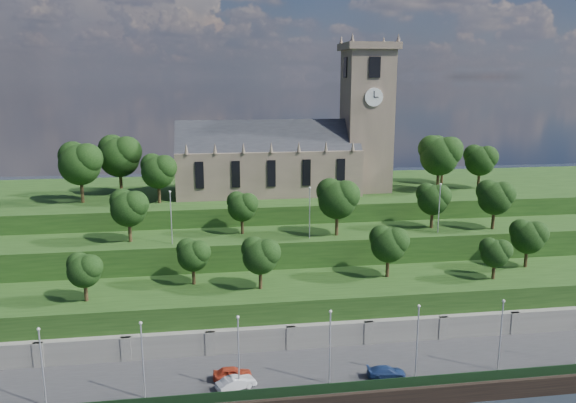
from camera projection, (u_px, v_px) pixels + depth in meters
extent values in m
cube|color=#2D2D30|center=(339.00, 375.00, 66.28)|extent=(160.00, 12.00, 2.00)
cube|color=black|center=(352.00, 402.00, 60.42)|extent=(160.00, 0.50, 2.20)
cube|color=black|center=(351.00, 387.00, 60.72)|extent=(160.00, 0.10, 1.20)
cube|color=slate|center=(329.00, 340.00, 71.75)|extent=(160.00, 2.00, 5.00)
cube|color=slate|center=(39.00, 363.00, 66.05)|extent=(1.20, 0.60, 5.00)
cube|color=slate|center=(127.00, 357.00, 67.46)|extent=(1.20, 0.60, 5.00)
cube|color=slate|center=(211.00, 351.00, 68.87)|extent=(1.20, 0.60, 5.00)
cube|color=slate|center=(291.00, 345.00, 70.27)|extent=(1.20, 0.60, 5.00)
cube|color=slate|center=(368.00, 340.00, 71.68)|extent=(1.20, 0.60, 5.00)
cube|color=slate|center=(442.00, 335.00, 73.09)|extent=(1.20, 0.60, 5.00)
cube|color=slate|center=(514.00, 330.00, 74.50)|extent=(1.20, 0.60, 5.00)
cube|color=#1D3D14|center=(319.00, 310.00, 77.22)|extent=(160.00, 12.00, 8.00)
cube|color=#1D3D14|center=(306.00, 270.00, 87.41)|extent=(160.00, 10.00, 12.00)
cube|color=#1D3D14|center=(287.00, 226.00, 107.37)|extent=(160.00, 32.00, 15.00)
cube|color=#6F5D4D|center=(268.00, 171.00, 100.45)|extent=(32.00, 12.00, 8.00)
cube|color=#222429|center=(267.00, 148.00, 99.58)|extent=(32.00, 10.18, 10.18)
cone|color=#6F5D4D|center=(186.00, 149.00, 91.62)|extent=(0.70, 0.70, 1.80)
cone|color=#6F5D4D|center=(215.00, 148.00, 92.28)|extent=(0.70, 0.70, 1.80)
cone|color=#6F5D4D|center=(243.00, 148.00, 92.93)|extent=(0.70, 0.70, 1.80)
cone|color=#6F5D4D|center=(271.00, 147.00, 93.59)|extent=(0.70, 0.70, 1.80)
cone|color=#6F5D4D|center=(299.00, 147.00, 94.25)|extent=(0.70, 0.70, 1.80)
cone|color=#6F5D4D|center=(326.00, 146.00, 94.90)|extent=(0.70, 0.70, 1.80)
cone|color=#6F5D4D|center=(353.00, 146.00, 95.56)|extent=(0.70, 0.70, 1.80)
cube|color=black|center=(200.00, 175.00, 92.78)|extent=(1.40, 0.25, 4.50)
cube|color=black|center=(236.00, 174.00, 93.62)|extent=(1.40, 0.25, 4.50)
cube|color=black|center=(271.00, 173.00, 94.47)|extent=(1.40, 0.25, 4.50)
cube|color=black|center=(307.00, 173.00, 95.31)|extent=(1.40, 0.25, 4.50)
cube|color=black|center=(341.00, 172.00, 96.16)|extent=(1.40, 0.25, 4.50)
cube|color=#6F5D4D|center=(366.00, 122.00, 101.14)|extent=(8.00, 8.00, 25.00)
cube|color=#6F5D4D|center=(369.00, 46.00, 98.30)|extent=(9.20, 9.20, 1.20)
cone|color=#6F5D4D|center=(352.00, 38.00, 93.61)|extent=(0.80, 0.80, 1.60)
cone|color=#6F5D4D|center=(341.00, 41.00, 101.34)|extent=(0.80, 0.80, 1.60)
cone|color=#6F5D4D|center=(398.00, 38.00, 94.74)|extent=(0.80, 0.80, 1.60)
cone|color=#6F5D4D|center=(384.00, 41.00, 102.46)|extent=(0.80, 0.80, 1.60)
cube|color=black|center=(375.00, 67.00, 95.14)|extent=(2.00, 0.25, 3.50)
cube|color=black|center=(362.00, 68.00, 103.02)|extent=(2.00, 0.25, 3.50)
cube|color=black|center=(345.00, 68.00, 98.50)|extent=(0.25, 2.00, 3.50)
cube|color=black|center=(390.00, 68.00, 99.65)|extent=(0.25, 2.00, 3.50)
cylinder|color=white|center=(374.00, 97.00, 96.18)|extent=(3.20, 0.30, 3.20)
cylinder|color=white|center=(389.00, 96.00, 100.74)|extent=(0.30, 3.20, 3.20)
cube|color=black|center=(374.00, 94.00, 95.90)|extent=(0.12, 0.05, 1.10)
cube|color=black|center=(376.00, 97.00, 96.07)|extent=(0.80, 0.05, 0.12)
cylinder|color=#312313|center=(86.00, 291.00, 69.88)|extent=(0.48, 0.48, 2.68)
sphere|color=black|center=(84.00, 271.00, 69.32)|extent=(4.17, 4.17, 4.17)
sphere|color=black|center=(90.00, 267.00, 68.90)|extent=(3.13, 3.13, 3.13)
sphere|color=black|center=(78.00, 263.00, 69.54)|extent=(2.92, 2.92, 2.92)
cylinder|color=#312313|center=(194.00, 274.00, 75.60)|extent=(0.48, 0.48, 2.71)
sphere|color=black|center=(193.00, 256.00, 75.03)|extent=(4.22, 4.22, 4.22)
sphere|color=black|center=(199.00, 252.00, 74.61)|extent=(3.17, 3.17, 3.17)
sphere|color=black|center=(187.00, 249.00, 75.26)|extent=(2.95, 2.95, 2.95)
cylinder|color=#312313|center=(260.00, 278.00, 73.91)|extent=(0.49, 0.49, 3.01)
sphere|color=black|center=(260.00, 257.00, 73.27)|extent=(4.69, 4.69, 4.69)
sphere|color=black|center=(268.00, 252.00, 72.80)|extent=(3.52, 3.52, 3.52)
sphere|color=black|center=(253.00, 249.00, 73.52)|extent=(3.28, 3.28, 3.28)
cylinder|color=#312313|center=(388.00, 266.00, 78.36)|extent=(0.50, 0.50, 3.14)
sphere|color=black|center=(388.00, 245.00, 77.70)|extent=(4.89, 4.89, 4.89)
sphere|color=black|center=(397.00, 241.00, 77.21)|extent=(3.67, 3.67, 3.67)
sphere|color=black|center=(381.00, 237.00, 77.96)|extent=(3.42, 3.42, 3.42)
cylinder|color=#312313|center=(494.00, 270.00, 77.54)|extent=(0.47, 0.47, 2.50)
sphere|color=black|center=(495.00, 254.00, 77.02)|extent=(3.89, 3.89, 3.89)
sphere|color=black|center=(502.00, 250.00, 76.63)|extent=(2.92, 2.92, 2.92)
sphere|color=black|center=(489.00, 247.00, 77.22)|extent=(2.72, 2.72, 2.72)
cylinder|color=#312313|center=(526.00, 257.00, 82.36)|extent=(0.50, 0.50, 3.07)
sphere|color=black|center=(528.00, 238.00, 81.71)|extent=(4.78, 4.78, 4.78)
sphere|color=black|center=(536.00, 233.00, 81.23)|extent=(3.59, 3.59, 3.59)
sphere|color=black|center=(521.00, 230.00, 81.96)|extent=(3.35, 3.35, 3.35)
cylinder|color=#312313|center=(130.00, 231.00, 81.11)|extent=(0.51, 0.51, 3.33)
sphere|color=black|center=(129.00, 209.00, 80.41)|extent=(5.18, 5.18, 5.18)
sphere|color=black|center=(135.00, 204.00, 79.89)|extent=(3.89, 3.89, 3.89)
sphere|color=black|center=(122.00, 201.00, 80.69)|extent=(3.63, 3.63, 3.63)
cylinder|color=#312313|center=(242.00, 225.00, 85.41)|extent=(0.48, 0.48, 2.80)
sphere|color=black|center=(242.00, 207.00, 84.82)|extent=(4.35, 4.35, 4.35)
sphere|color=black|center=(248.00, 204.00, 84.38)|extent=(3.26, 3.26, 3.26)
sphere|color=black|center=(237.00, 201.00, 85.05)|extent=(3.04, 3.04, 3.04)
cylinder|color=#312313|center=(337.00, 223.00, 84.39)|extent=(0.53, 0.53, 3.73)
sphere|color=black|center=(337.00, 200.00, 83.61)|extent=(5.80, 5.80, 5.80)
sphere|color=black|center=(346.00, 195.00, 83.02)|extent=(4.35, 4.35, 4.35)
sphere|color=black|center=(330.00, 192.00, 83.91)|extent=(4.06, 4.06, 4.06)
cylinder|color=#312313|center=(432.00, 218.00, 88.62)|extent=(0.50, 0.50, 3.08)
sphere|color=black|center=(433.00, 200.00, 87.98)|extent=(4.80, 4.80, 4.80)
sphere|color=black|center=(440.00, 196.00, 87.49)|extent=(3.60, 3.60, 3.60)
sphere|color=black|center=(427.00, 193.00, 88.23)|extent=(3.36, 3.36, 3.36)
cylinder|color=#312313|center=(493.00, 218.00, 87.97)|extent=(0.51, 0.51, 3.35)
sphere|color=black|center=(495.00, 198.00, 87.27)|extent=(5.21, 5.21, 5.21)
sphere|color=black|center=(503.00, 194.00, 86.74)|extent=(3.91, 3.91, 3.91)
sphere|color=black|center=(488.00, 191.00, 87.54)|extent=(3.65, 3.65, 3.65)
cylinder|color=#312313|center=(82.00, 190.00, 92.57)|extent=(0.55, 0.55, 4.36)
sphere|color=black|center=(80.00, 165.00, 91.66)|extent=(6.78, 6.78, 6.78)
sphere|color=black|center=(87.00, 159.00, 90.97)|extent=(5.08, 5.08, 5.08)
sphere|color=black|center=(73.00, 156.00, 92.02)|extent=(4.74, 4.74, 4.74)
cylinder|color=#312313|center=(121.00, 182.00, 99.11)|extent=(0.56, 0.56, 4.55)
sphere|color=black|center=(119.00, 157.00, 98.16)|extent=(7.07, 7.07, 7.07)
sphere|color=black|center=(127.00, 151.00, 97.44)|extent=(5.30, 5.30, 5.30)
sphere|color=black|center=(112.00, 149.00, 98.53)|extent=(4.95, 4.95, 4.95)
cylinder|color=#312313|center=(159.00, 192.00, 92.51)|extent=(0.52, 0.52, 3.52)
sphere|color=black|center=(158.00, 172.00, 91.77)|extent=(5.48, 5.48, 5.48)
sphere|color=black|center=(164.00, 167.00, 91.22)|extent=(4.11, 4.11, 4.11)
sphere|color=black|center=(152.00, 165.00, 92.06)|extent=(3.84, 3.84, 3.84)
cylinder|color=#312313|center=(438.00, 180.00, 101.27)|extent=(0.56, 0.56, 4.41)
sphere|color=black|center=(439.00, 157.00, 100.35)|extent=(6.86, 6.86, 6.86)
sphere|color=black|center=(448.00, 151.00, 99.65)|extent=(5.14, 5.14, 5.14)
sphere|color=black|center=(431.00, 148.00, 100.71)|extent=(4.80, 4.80, 4.80)
cylinder|color=#312313|center=(442.00, 173.00, 109.64)|extent=(0.54, 0.54, 4.03)
sphere|color=black|center=(443.00, 153.00, 108.80)|extent=(6.27, 6.27, 6.27)
sphere|color=black|center=(451.00, 149.00, 108.16)|extent=(4.70, 4.70, 4.70)
sphere|color=black|center=(437.00, 146.00, 109.13)|extent=(4.39, 4.39, 4.39)
cylinder|color=#312313|center=(479.00, 179.00, 104.55)|extent=(0.52, 0.52, 3.53)
sphere|color=black|center=(480.00, 161.00, 103.81)|extent=(5.48, 5.48, 5.48)
sphere|color=black|center=(487.00, 157.00, 103.25)|extent=(4.11, 4.11, 4.11)
sphere|color=black|center=(474.00, 155.00, 104.10)|extent=(3.84, 3.84, 3.84)
cylinder|color=#B2B2B7|center=(43.00, 369.00, 57.25)|extent=(0.16, 0.16, 8.51)
sphere|color=silver|center=(38.00, 329.00, 56.30)|extent=(0.36, 0.36, 0.36)
cylinder|color=#B2B2B7|center=(143.00, 362.00, 58.66)|extent=(0.16, 0.16, 8.51)
sphere|color=silver|center=(141.00, 323.00, 57.71)|extent=(0.36, 0.36, 0.36)
cylinder|color=#B2B2B7|center=(239.00, 355.00, 60.07)|extent=(0.16, 0.16, 8.51)
sphere|color=silver|center=(238.00, 317.00, 59.12)|extent=(0.36, 0.36, 0.36)
cylinder|color=#B2B2B7|center=(330.00, 349.00, 61.48)|extent=(0.16, 0.16, 8.51)
sphere|color=silver|center=(330.00, 312.00, 60.53)|extent=(0.36, 0.36, 0.36)
cylinder|color=#B2B2B7|center=(417.00, 343.00, 62.89)|extent=(0.16, 0.16, 8.51)
sphere|color=silver|center=(419.00, 306.00, 61.94)|extent=(0.36, 0.36, 0.36)
cylinder|color=#B2B2B7|center=(500.00, 337.00, 64.29)|extent=(0.16, 0.16, 8.51)
sphere|color=silver|center=(504.00, 301.00, 63.35)|extent=(0.36, 0.36, 0.36)
cylinder|color=#B2B2B7|center=(171.00, 218.00, 79.58)|extent=(0.16, 0.16, 7.49)
sphere|color=silver|center=(170.00, 192.00, 78.75)|extent=(0.36, 0.36, 0.36)
cylinder|color=#B2B2B7|center=(310.00, 214.00, 82.40)|extent=(0.16, 0.16, 7.49)
sphere|color=silver|center=(310.00, 188.00, 81.56)|extent=(0.36, 0.36, 0.36)
cylinder|color=#B2B2B7|center=(439.00, 209.00, 85.22)|extent=(0.16, 0.16, 7.49)
sphere|color=silver|center=(440.00, 184.00, 84.38)|extent=(0.36, 0.36, 0.36)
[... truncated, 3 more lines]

